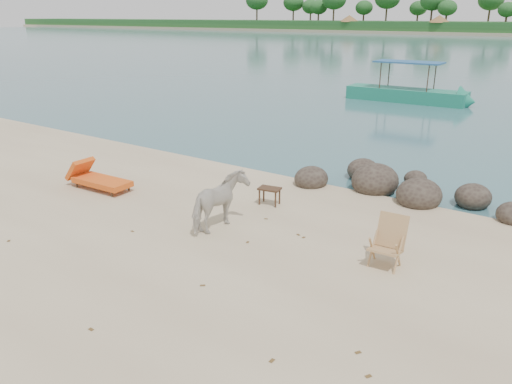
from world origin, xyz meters
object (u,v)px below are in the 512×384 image
cow (220,203)px  deck_chair (386,244)px  boulders (395,187)px  boat_near (408,68)px  lounge_chair (102,179)px  side_table (270,197)px

cow → deck_chair: cow is taller
boulders → boat_near: bearing=108.0°
boulders → cow: bearing=-117.3°
boulders → lounge_chair: (-7.03, -4.53, 0.14)m
deck_chair → boat_near: 21.53m
boulders → deck_chair: deck_chair is taller
cow → side_table: size_ratio=2.74×
boat_near → cow: bearing=-83.9°
side_table → lounge_chair: lounge_chair is taller
boulders → side_table: boulders is taller
side_table → lounge_chair: size_ratio=0.25×
lounge_chair → boulders: bearing=30.4°
lounge_chair → deck_chair: 8.41m
deck_chair → lounge_chair: bearing=178.0°
deck_chair → boulders: bearing=104.5°
boulders → cow: cow is taller
cow → boat_near: boat_near is taller
side_table → boat_near: (-2.83, 18.88, 1.63)m
lounge_chair → boat_near: size_ratio=0.29×
lounge_chair → side_table: bearing=18.0°
deck_chair → boat_near: bearing=104.9°
side_table → boulders: bearing=39.9°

